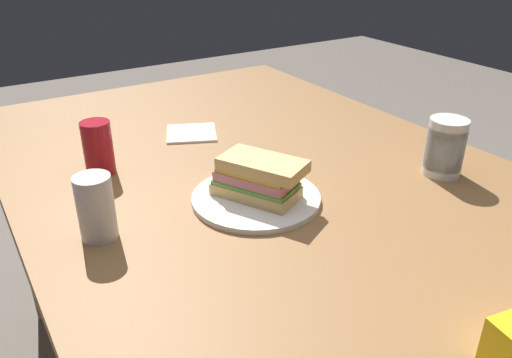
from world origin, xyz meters
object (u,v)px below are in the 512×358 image
at_px(dining_table, 281,216).
at_px(plastic_cup_stack, 445,147).
at_px(paper_plate, 256,198).
at_px(sandwich, 258,178).
at_px(soda_can_silver, 96,208).
at_px(soda_can_red, 98,148).

distance_m(dining_table, plastic_cup_stack, 0.40).
height_order(paper_plate, sandwich, sandwich).
xyz_separation_m(dining_table, plastic_cup_stack, (0.15, 0.34, 0.15)).
xyz_separation_m(paper_plate, plastic_cup_stack, (0.12, 0.42, 0.06)).
height_order(dining_table, sandwich, sandwich).
distance_m(dining_table, soda_can_silver, 0.42).
xyz_separation_m(dining_table, paper_plate, (0.03, -0.09, 0.09)).
height_order(dining_table, soda_can_red, soda_can_red).
relative_size(paper_plate, sandwich, 1.32).
bearing_deg(paper_plate, sandwich, 54.11).
xyz_separation_m(paper_plate, sandwich, (0.00, 0.00, 0.05)).
bearing_deg(plastic_cup_stack, soda_can_silver, -101.73).
height_order(paper_plate, soda_can_silver, soda_can_silver).
bearing_deg(paper_plate, soda_can_red, -142.73).
height_order(plastic_cup_stack, soda_can_silver, plastic_cup_stack).
xyz_separation_m(dining_table, soda_can_red, (-0.27, -0.32, 0.14)).
relative_size(soda_can_red, plastic_cup_stack, 0.93).
xyz_separation_m(sandwich, soda_can_red, (-0.30, -0.23, 0.01)).
height_order(soda_can_red, soda_can_silver, same).
height_order(paper_plate, soda_can_red, soda_can_red).
relative_size(paper_plate, soda_can_red, 2.17).
distance_m(soda_can_red, soda_can_silver, 0.28).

